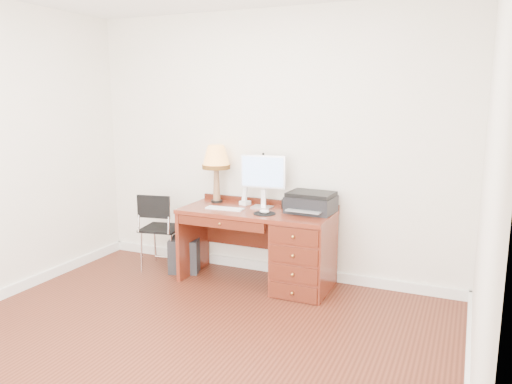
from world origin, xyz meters
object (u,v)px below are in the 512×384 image
at_px(leg_lamp, 216,161).
at_px(chair, 158,224).
at_px(monitor, 263,175).
at_px(equipment_box, 185,254).
at_px(phone, 245,199).
at_px(printer, 311,202).
at_px(desk, 287,247).

xyz_separation_m(leg_lamp, chair, (-0.58, -0.24, -0.68)).
distance_m(monitor, equipment_box, 1.25).
relative_size(monitor, leg_lamp, 0.88).
bearing_deg(phone, leg_lamp, -164.31).
height_order(printer, chair, printer).
relative_size(phone, equipment_box, 0.52).
distance_m(leg_lamp, equipment_box, 1.07).
height_order(printer, phone, printer).
bearing_deg(desk, phone, 162.51).
xyz_separation_m(monitor, chair, (-1.13, -0.21, -0.57)).
height_order(desk, chair, chair).
distance_m(monitor, phone, 0.35).
bearing_deg(printer, leg_lamp, -179.04).
relative_size(monitor, printer, 1.14).
bearing_deg(printer, chair, -169.86).
bearing_deg(monitor, leg_lamp, 171.56).
relative_size(leg_lamp, chair, 0.71).
height_order(desk, phone, phone).
bearing_deg(leg_lamp, equipment_box, -153.14).
bearing_deg(desk, chair, -176.83).
distance_m(phone, chair, 0.99).
relative_size(desk, printer, 3.25).
xyz_separation_m(monitor, equipment_box, (-0.85, -0.13, -0.90)).
xyz_separation_m(printer, phone, (-0.72, 0.05, -0.04)).
xyz_separation_m(desk, printer, (0.20, 0.12, 0.43)).
height_order(leg_lamp, phone, leg_lamp).
relative_size(printer, equipment_box, 1.28).
distance_m(monitor, leg_lamp, 0.55).
bearing_deg(equipment_box, monitor, -10.86).
relative_size(desk, monitor, 2.84).
distance_m(desk, monitor, 0.75).
height_order(desk, monitor, monitor).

